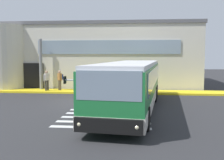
% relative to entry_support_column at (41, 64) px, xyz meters
% --- Properties ---
extents(ground_plane, '(80.00, 90.00, 0.02)m').
position_rel_entry_support_column_xyz_m(ground_plane, '(4.80, -5.40, -2.34)').
color(ground_plane, '#2B2B2D').
rests_on(ground_plane, ground).
extents(bay_paint_stripes, '(4.40, 3.96, 0.01)m').
position_rel_entry_support_column_xyz_m(bay_paint_stripes, '(6.80, -9.60, -2.32)').
color(bay_paint_stripes, silver).
rests_on(bay_paint_stripes, ground).
extents(terminal_building, '(20.20, 13.80, 6.11)m').
position_rel_entry_support_column_xyz_m(terminal_building, '(4.13, 6.17, 0.72)').
color(terminal_building, beige).
rests_on(terminal_building, ground).
extents(boarding_curb, '(22.40, 2.00, 0.15)m').
position_rel_entry_support_column_xyz_m(boarding_curb, '(4.80, -0.60, -2.25)').
color(boarding_curb, yellow).
rests_on(boarding_curb, ground).
extents(entry_support_column, '(0.28, 0.28, 4.35)m').
position_rel_entry_support_column_xyz_m(entry_support_column, '(0.00, 0.00, 0.00)').
color(entry_support_column, slate).
rests_on(entry_support_column, boarding_curb).
extents(bus_main_foreground, '(4.30, 12.34, 2.70)m').
position_rel_entry_support_column_xyz_m(bus_main_foreground, '(8.03, -7.44, -0.99)').
color(bus_main_foreground, '#1E7238').
rests_on(bus_main_foreground, ground).
extents(passenger_near_column, '(0.41, 0.49, 1.68)m').
position_rel_entry_support_column_xyz_m(passenger_near_column, '(0.80, -0.87, -1.25)').
color(passenger_near_column, '#2D2D33').
rests_on(passenger_near_column, boarding_curb).
extents(passenger_by_doorway, '(0.51, 0.51, 1.68)m').
position_rel_entry_support_column_xyz_m(passenger_by_doorway, '(1.83, -0.50, -1.21)').
color(passenger_by_doorway, '#4C4233').
rests_on(passenger_by_doorway, boarding_curb).
extents(safety_bollard_yellow, '(0.18, 0.18, 0.90)m').
position_rel_entry_support_column_xyz_m(safety_bollard_yellow, '(7.23, -1.80, -1.88)').
color(safety_bollard_yellow, yellow).
rests_on(safety_bollard_yellow, ground).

